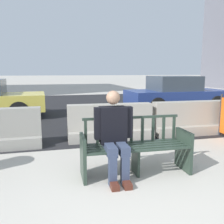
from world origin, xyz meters
TOP-DOWN VIEW (x-y plane):
  - ground_plane at (0.00, 0.00)m, footprint 200.00×200.00m
  - street_asphalt at (0.00, 8.70)m, footprint 120.00×12.00m
  - street_bench at (0.34, 1.19)m, footprint 1.71×0.58m
  - seated_person at (-0.01, 1.15)m, footprint 0.58×0.73m
  - jersey_barrier_centre at (0.45, 3.28)m, footprint 2.02×0.75m
  - jersey_barrier_right at (2.58, 3.27)m, footprint 2.01×0.71m
  - car_sedan_mid at (4.22, 7.07)m, footprint 4.16×2.01m

SIDE VIEW (x-z plane):
  - ground_plane at x=0.00m, z-range 0.00..0.00m
  - street_asphalt at x=0.00m, z-range 0.00..0.01m
  - jersey_barrier_centre at x=0.45m, z-range -0.08..0.76m
  - jersey_barrier_right at x=2.58m, z-range -0.08..0.76m
  - street_bench at x=0.34m, z-range -0.04..0.84m
  - car_sedan_mid at x=4.22m, z-range -0.02..1.39m
  - seated_person at x=-0.01m, z-range 0.03..1.35m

